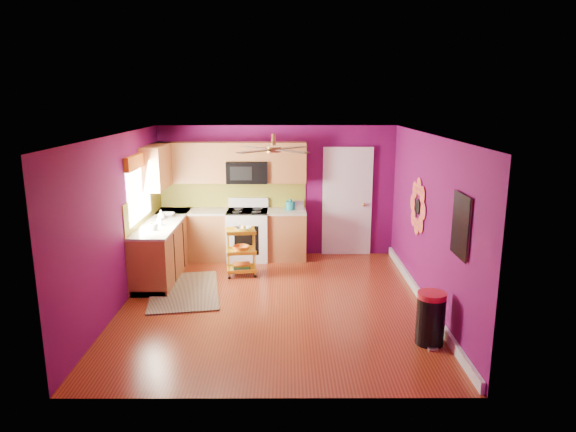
{
  "coord_description": "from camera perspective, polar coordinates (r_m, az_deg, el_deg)",
  "views": [
    {
      "loc": [
        0.18,
        -7.2,
        3.02
      ],
      "look_at": [
        0.21,
        0.4,
        1.25
      ],
      "focal_mm": 32.0,
      "sensor_mm": 36.0,
      "label": 1
    }
  ],
  "objects": [
    {
      "name": "ceiling_fan",
      "position": [
        7.44,
        -1.6,
        7.48
      ],
      "size": [
        1.01,
        1.01,
        0.26
      ],
      "color": "#BF8C3F",
      "rests_on": "ground"
    },
    {
      "name": "lower_cabinets",
      "position": [
        9.51,
        -9.43,
        -2.85
      ],
      "size": [
        2.81,
        2.31,
        0.94
      ],
      "color": "brown",
      "rests_on": "ground"
    },
    {
      "name": "counter_dish",
      "position": [
        9.36,
        -13.25,
        0.12
      ],
      "size": [
        0.25,
        0.25,
        0.06
      ],
      "primitive_type": "imported",
      "color": "white",
      "rests_on": "lower_cabinets"
    },
    {
      "name": "ground",
      "position": [
        7.81,
        -1.53,
        -9.63
      ],
      "size": [
        5.0,
        5.0,
        0.0
      ],
      "primitive_type": "plane",
      "color": "maroon",
      "rests_on": "ground"
    },
    {
      "name": "teal_kettle",
      "position": [
        9.66,
        0.27,
        1.19
      ],
      "size": [
        0.18,
        0.18,
        0.21
      ],
      "color": "#117F86",
      "rests_on": "lower_cabinets"
    },
    {
      "name": "trash_can",
      "position": [
        6.73,
        15.56,
        -10.89
      ],
      "size": [
        0.4,
        0.42,
        0.67
      ],
      "color": "black",
      "rests_on": "ground"
    },
    {
      "name": "counter_cup",
      "position": [
        8.46,
        -14.7,
        -1.18
      ],
      "size": [
        0.14,
        0.14,
        0.11
      ],
      "primitive_type": "imported",
      "color": "white",
      "rests_on": "lower_cabinets"
    },
    {
      "name": "electric_range",
      "position": [
        9.74,
        -4.49,
        -2.02
      ],
      "size": [
        0.76,
        0.66,
        1.13
      ],
      "color": "white",
      "rests_on": "ground"
    },
    {
      "name": "upper_cabinetry",
      "position": [
        9.56,
        -8.79,
        5.63
      ],
      "size": [
        2.8,
        2.3,
        1.26
      ],
      "color": "brown",
      "rests_on": "ground"
    },
    {
      "name": "shag_rug",
      "position": [
        8.39,
        -11.43,
        -8.17
      ],
      "size": [
        1.31,
        1.85,
        0.02
      ],
      "primitive_type": "cube",
      "rotation": [
        0.0,
        0.0,
        0.16
      ],
      "color": "black",
      "rests_on": "ground"
    },
    {
      "name": "panel_door",
      "position": [
        9.94,
        6.58,
        1.45
      ],
      "size": [
        0.95,
        0.11,
        2.15
      ],
      "color": "white",
      "rests_on": "ground"
    },
    {
      "name": "rolling_cart",
      "position": [
        8.84,
        -5.17,
        -3.78
      ],
      "size": [
        0.54,
        0.43,
        0.89
      ],
      "color": "yellow",
      "rests_on": "ground"
    },
    {
      "name": "toaster",
      "position": [
        9.7,
        1.11,
        1.28
      ],
      "size": [
        0.22,
        0.15,
        0.18
      ],
      "primitive_type": "cube",
      "color": "beige",
      "rests_on": "lower_cabinets"
    },
    {
      "name": "left_window",
      "position": [
        8.69,
        -16.25,
        4.1
      ],
      "size": [
        0.08,
        1.35,
        1.08
      ],
      "color": "white",
      "rests_on": "ground"
    },
    {
      "name": "right_wall_art",
      "position": [
        7.33,
        16.02,
        0.19
      ],
      "size": [
        0.04,
        2.74,
        1.04
      ],
      "color": "black",
      "rests_on": "ground"
    },
    {
      "name": "room_envelope",
      "position": [
        7.34,
        -1.39,
        2.21
      ],
      "size": [
        4.54,
        5.04,
        2.52
      ],
      "color": "#620B4E",
      "rests_on": "ground"
    },
    {
      "name": "soap_bottle_a",
      "position": [
        8.75,
        -14.11,
        -0.45
      ],
      "size": [
        0.08,
        0.08,
        0.18
      ],
      "primitive_type": "imported",
      "color": "#EA3F72",
      "rests_on": "lower_cabinets"
    },
    {
      "name": "soap_bottle_b",
      "position": [
        9.15,
        -13.92,
        0.14
      ],
      "size": [
        0.13,
        0.13,
        0.17
      ],
      "primitive_type": "imported",
      "color": "white",
      "rests_on": "lower_cabinets"
    }
  ]
}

